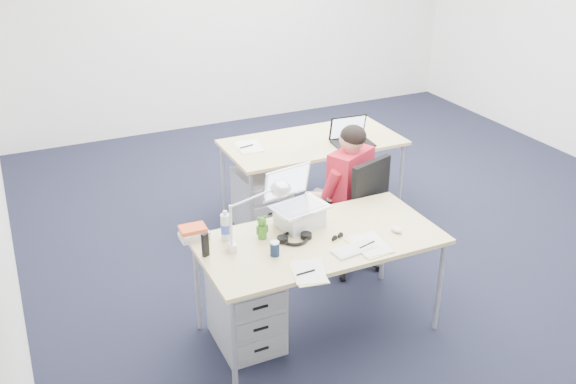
% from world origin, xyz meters
% --- Properties ---
extents(floor, '(7.00, 7.00, 0.00)m').
position_xyz_m(floor, '(0.00, 0.00, 0.00)').
color(floor, black).
rests_on(floor, ground).
extents(room, '(6.02, 7.02, 2.80)m').
position_xyz_m(room, '(0.00, 0.00, 1.71)').
color(room, white).
rests_on(room, ground).
extents(desk_near, '(1.60, 0.80, 0.73)m').
position_xyz_m(desk_near, '(-1.13, -0.87, 0.68)').
color(desk_near, tan).
rests_on(desk_near, ground).
extents(desk_far, '(1.60, 0.80, 0.73)m').
position_xyz_m(desk_far, '(-0.37, 0.72, 0.68)').
color(desk_far, tan).
rests_on(desk_far, ground).
extents(office_chair, '(0.78, 0.78, 0.97)m').
position_xyz_m(office_chair, '(-0.50, -0.22, 0.27)').
color(office_chair, black).
rests_on(office_chair, ground).
extents(seated_person, '(0.58, 0.72, 1.18)m').
position_xyz_m(seated_person, '(-0.56, -0.06, 0.59)').
color(seated_person, red).
rests_on(seated_person, ground).
extents(drawer_pedestal_near, '(0.40, 0.50, 0.55)m').
position_xyz_m(drawer_pedestal_near, '(-1.63, -0.79, 0.28)').
color(drawer_pedestal_near, '#AAADB0').
rests_on(drawer_pedestal_near, ground).
extents(drawer_pedestal_far, '(0.40, 0.50, 0.55)m').
position_xyz_m(drawer_pedestal_far, '(-0.92, 0.63, 0.28)').
color(drawer_pedestal_far, '#AAADB0').
rests_on(drawer_pedestal_far, ground).
extents(silver_laptop, '(0.41, 0.35, 0.39)m').
position_xyz_m(silver_laptop, '(-1.17, -0.66, 0.92)').
color(silver_laptop, silver).
rests_on(silver_laptop, desk_near).
extents(wireless_keyboard, '(0.31, 0.16, 0.01)m').
position_xyz_m(wireless_keyboard, '(-0.99, -1.10, 0.74)').
color(wireless_keyboard, white).
rests_on(wireless_keyboard, desk_near).
extents(computer_mouse, '(0.06, 0.10, 0.03)m').
position_xyz_m(computer_mouse, '(-0.62, -1.01, 0.75)').
color(computer_mouse, white).
rests_on(computer_mouse, desk_near).
extents(headphones, '(0.26, 0.21, 0.04)m').
position_xyz_m(headphones, '(-1.29, -0.82, 0.75)').
color(headphones, black).
rests_on(headphones, desk_near).
extents(can_koozie, '(0.07, 0.07, 0.10)m').
position_xyz_m(can_koozie, '(-1.48, -0.94, 0.78)').
color(can_koozie, '#152342').
rests_on(can_koozie, desk_near).
extents(water_bottle, '(0.08, 0.08, 0.21)m').
position_xyz_m(water_bottle, '(-1.69, -0.62, 0.84)').
color(water_bottle, silver).
rests_on(water_bottle, desk_near).
extents(bear_figurine, '(0.09, 0.07, 0.16)m').
position_xyz_m(bear_figurine, '(-1.47, -0.71, 0.81)').
color(bear_figurine, '#276D1D').
rests_on(bear_figurine, desk_near).
extents(book_stack, '(0.19, 0.15, 0.08)m').
position_xyz_m(book_stack, '(-1.88, -0.52, 0.77)').
color(book_stack, silver).
rests_on(book_stack, desk_near).
extents(cordless_phone, '(0.05, 0.04, 0.16)m').
position_xyz_m(cordless_phone, '(-1.88, -0.76, 0.81)').
color(cordless_phone, black).
rests_on(cordless_phone, desk_near).
extents(papers_left, '(0.25, 0.30, 0.01)m').
position_xyz_m(papers_left, '(-1.38, -1.22, 0.73)').
color(papers_left, '#F6F28E').
rests_on(papers_left, desk_near).
extents(papers_right, '(0.21, 0.29, 0.01)m').
position_xyz_m(papers_right, '(-0.88, -1.09, 0.73)').
color(papers_right, '#F6F28E').
rests_on(papers_right, desk_near).
extents(sunglasses, '(0.11, 0.08, 0.02)m').
position_xyz_m(sunglasses, '(-1.02, -0.92, 0.74)').
color(sunglasses, black).
rests_on(sunglasses, desk_near).
extents(desk_lamp, '(0.41, 0.27, 0.44)m').
position_xyz_m(desk_lamp, '(-1.57, -0.78, 0.95)').
color(desk_lamp, silver).
rests_on(desk_lamp, desk_near).
extents(dark_laptop, '(0.37, 0.36, 0.25)m').
position_xyz_m(dark_laptop, '(-0.08, 0.49, 0.86)').
color(dark_laptop, black).
rests_on(dark_laptop, desk_far).
extents(far_cup, '(0.07, 0.07, 0.09)m').
position_xyz_m(far_cup, '(-0.15, 0.68, 0.78)').
color(far_cup, white).
rests_on(far_cup, desk_far).
extents(far_papers, '(0.23, 0.31, 0.01)m').
position_xyz_m(far_papers, '(-0.96, 0.82, 0.73)').
color(far_papers, white).
rests_on(far_papers, desk_far).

